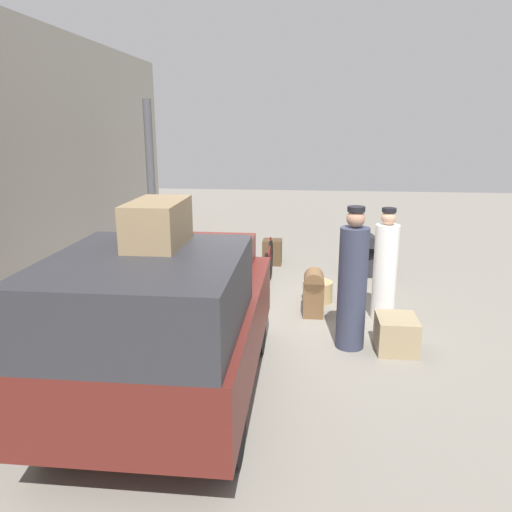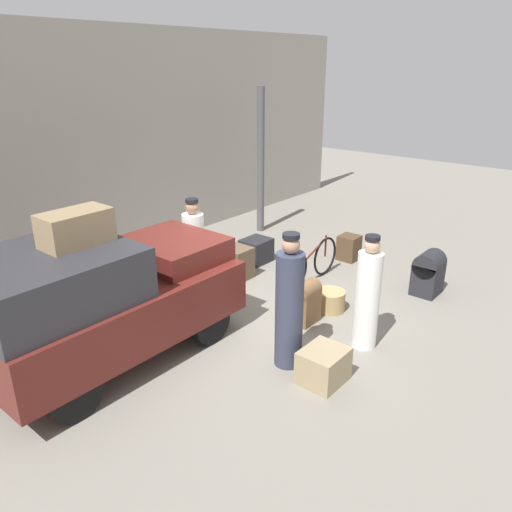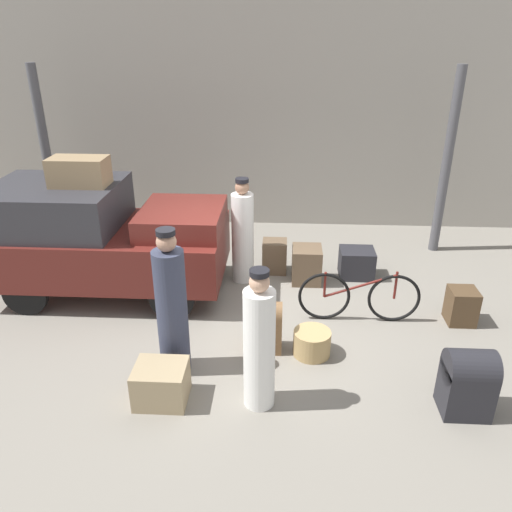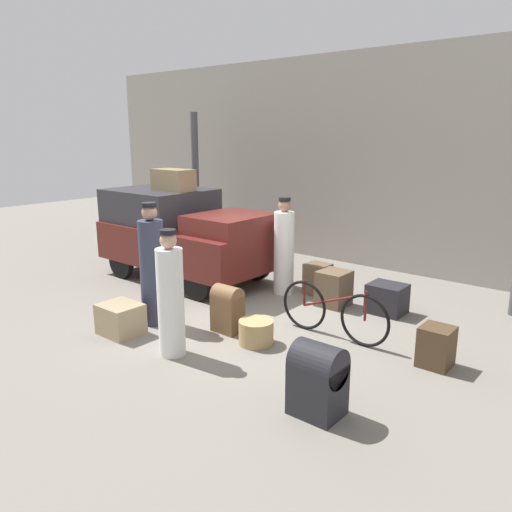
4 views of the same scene
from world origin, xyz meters
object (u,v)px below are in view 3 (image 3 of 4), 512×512
Objects in this scene: trunk_barrel_dark at (266,325)px; trunk_umber_medium at (161,384)px; porter_standing_middle at (243,235)px; trunk_large_brown at (462,306)px; trunk_on_truck_roof at (79,172)px; conductor_in_dark_uniform at (172,308)px; bicycle at (359,297)px; trunk_wicker_pale at (307,265)px; truck at (102,236)px; suitcase_small_leather at (357,263)px; wicker_basket at (312,343)px; porter_with_bicycle at (259,345)px; suitcase_tan_flat at (468,381)px; suitcase_black_upright at (275,256)px.

trunk_barrel_dark is 1.55m from trunk_umber_medium.
trunk_large_brown is at bearing -19.80° from porter_standing_middle.
trunk_on_truck_roof reaches higher than trunk_umber_medium.
bicycle is at bearing 27.76° from conductor_in_dark_uniform.
truck is at bearing -171.60° from trunk_wicker_pale.
porter_standing_middle is at bearing 160.20° from trunk_large_brown.
wicker_basket is at bearing -110.41° from suitcase_small_leather.
trunk_umber_medium is 1.13× the size of trunk_large_brown.
trunk_large_brown is (2.76, 0.83, -0.11)m from trunk_barrel_dark.
suitcase_small_leather is at bearing 51.59° from trunk_umber_medium.
porter_with_bicycle is (-1.33, -1.83, 0.39)m from bicycle.
trunk_umber_medium is 4.33m from trunk_large_brown.
suitcase_tan_flat is (3.31, -0.58, -0.45)m from conductor_in_dark_uniform.
trunk_large_brown reaches higher than trunk_umber_medium.
suitcase_black_upright is (0.52, 0.33, -0.52)m from porter_standing_middle.
conductor_in_dark_uniform is at bearing -104.63° from porter_standing_middle.
truck is 2.19m from porter_standing_middle.
suitcase_small_leather is at bearing 15.50° from trunk_wicker_pale.
truck is 6.79× the size of trunk_large_brown.
suitcase_tan_flat is 3.99m from suitcase_black_upright.
trunk_umber_medium is (-1.74, -3.03, -0.08)m from trunk_wicker_pale.
suitcase_tan_flat is at bearing -63.37° from bicycle.
trunk_large_brown is at bearing 33.67° from porter_with_bicycle.
truck is 2.85m from suitcase_black_upright.
porter_standing_middle is at bearing 117.13° from wicker_basket.
trunk_barrel_dark is 2.45m from suitcase_tan_flat.
suitcase_tan_flat is at bearing -48.56° from porter_standing_middle.
wicker_basket is 1.30m from porter_with_bicycle.
conductor_in_dark_uniform is 3.11× the size of trunk_wicker_pale.
trunk_large_brown is at bearing 25.74° from trunk_umber_medium.
trunk_large_brown is (2.16, 0.90, 0.09)m from wicker_basket.
trunk_on_truck_roof reaches higher than suitcase_tan_flat.
porter_standing_middle reaches higher than suitcase_black_upright.
suitcase_small_leather is (1.49, 3.25, -0.53)m from porter_with_bicycle.
suitcase_black_upright is at bearing 67.41° from conductor_in_dark_uniform.
trunk_barrel_dark is at bearing -163.31° from trunk_large_brown.
bicycle is at bearing -34.23° from porter_standing_middle.
truck is 4.16m from suitcase_small_leather.
porter_standing_middle is (-1.06, 2.06, 0.64)m from wicker_basket.
suitcase_black_upright is at bearing 15.77° from trunk_on_truck_roof.
wicker_basket is 1.87m from conductor_in_dark_uniform.
bicycle is at bearing -50.99° from suitcase_black_upright.
suitcase_tan_flat is (2.25, -0.01, -0.36)m from porter_with_bicycle.
bicycle is 1.44m from suitcase_small_leather.
suitcase_small_leather is 3.35m from suitcase_tan_flat.
trunk_on_truck_roof is (-2.80, 1.51, 1.58)m from trunk_barrel_dark.
conductor_in_dark_uniform is 3.07m from suitcase_black_upright.
suitcase_black_upright reaches higher than wicker_basket.
wicker_basket is 0.85× the size of suitcase_black_upright.
bicycle is 2.08× the size of trunk_on_truck_roof.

